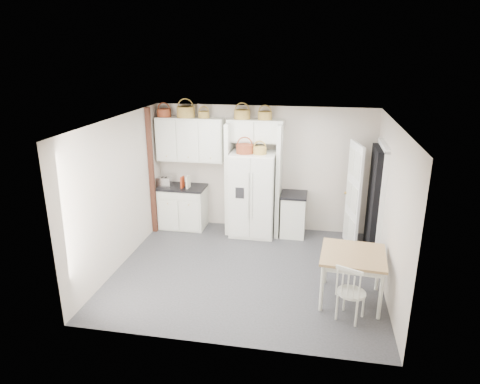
# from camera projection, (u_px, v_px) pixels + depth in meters

# --- Properties ---
(floor) EXTENTS (4.50, 4.50, 0.00)m
(floor) POSITION_uv_depth(u_px,v_px,m) (247.00, 271.00, 7.44)
(floor) COLOR #2D2D2F
(floor) RESTS_ON ground
(ceiling) EXTENTS (4.50, 4.50, 0.00)m
(ceiling) POSITION_uv_depth(u_px,v_px,m) (248.00, 121.00, 6.62)
(ceiling) COLOR white
(ceiling) RESTS_ON wall_back
(wall_back) EXTENTS (4.50, 0.00, 4.50)m
(wall_back) POSITION_uv_depth(u_px,v_px,m) (263.00, 169.00, 8.90)
(wall_back) COLOR #B6B1A8
(wall_back) RESTS_ON floor
(wall_left) EXTENTS (0.00, 4.00, 4.00)m
(wall_left) POSITION_uv_depth(u_px,v_px,m) (120.00, 193.00, 7.41)
(wall_left) COLOR #B6B1A8
(wall_left) RESTS_ON floor
(wall_right) EXTENTS (0.00, 4.00, 4.00)m
(wall_right) POSITION_uv_depth(u_px,v_px,m) (390.00, 209.00, 6.65)
(wall_right) COLOR #B6B1A8
(wall_right) RESTS_ON floor
(refrigerator) EXTENTS (0.89, 0.72, 1.73)m
(refrigerator) POSITION_uv_depth(u_px,v_px,m) (253.00, 194.00, 8.70)
(refrigerator) COLOR silver
(refrigerator) RESTS_ON floor
(base_cab_left) EXTENTS (0.95, 0.60, 0.88)m
(base_cab_left) POSITION_uv_depth(u_px,v_px,m) (183.00, 207.00, 9.18)
(base_cab_left) COLOR silver
(base_cab_left) RESTS_ON floor
(base_cab_right) EXTENTS (0.48, 0.58, 0.85)m
(base_cab_right) POSITION_uv_depth(u_px,v_px,m) (293.00, 215.00, 8.78)
(base_cab_right) COLOR silver
(base_cab_right) RESTS_ON floor
(dining_table) EXTENTS (1.01, 1.01, 0.78)m
(dining_table) POSITION_uv_depth(u_px,v_px,m) (351.00, 277.00, 6.47)
(dining_table) COLOR olive
(dining_table) RESTS_ON floor
(windsor_chair) EXTENTS (0.52, 0.50, 0.83)m
(windsor_chair) POSITION_uv_depth(u_px,v_px,m) (351.00, 293.00, 6.00)
(windsor_chair) COLOR silver
(windsor_chair) RESTS_ON floor
(counter_left) EXTENTS (0.99, 0.64, 0.04)m
(counter_left) POSITION_uv_depth(u_px,v_px,m) (182.00, 187.00, 9.03)
(counter_left) COLOR black
(counter_left) RESTS_ON base_cab_left
(counter_right) EXTENTS (0.52, 0.62, 0.04)m
(counter_right) POSITION_uv_depth(u_px,v_px,m) (294.00, 195.00, 8.64)
(counter_right) COLOR black
(counter_right) RESTS_ON base_cab_right
(toaster) EXTENTS (0.30, 0.17, 0.20)m
(toaster) POSITION_uv_depth(u_px,v_px,m) (164.00, 182.00, 8.96)
(toaster) COLOR silver
(toaster) RESTS_ON counter_left
(cookbook_red) EXTENTS (0.05, 0.16, 0.24)m
(cookbook_red) POSITION_uv_depth(u_px,v_px,m) (182.00, 182.00, 8.91)
(cookbook_red) COLOR #9F3013
(cookbook_red) RESTS_ON counter_left
(cookbook_cream) EXTENTS (0.05, 0.18, 0.26)m
(cookbook_cream) POSITION_uv_depth(u_px,v_px,m) (188.00, 182.00, 8.88)
(cookbook_cream) COLOR beige
(cookbook_cream) RESTS_ON counter_left
(basket_upper_a) EXTENTS (0.29, 0.29, 0.16)m
(basket_upper_a) POSITION_uv_depth(u_px,v_px,m) (164.00, 113.00, 8.73)
(basket_upper_a) COLOR brown
(basket_upper_a) RESTS_ON upper_cabinet
(basket_upper_b) EXTENTS (0.37, 0.37, 0.22)m
(basket_upper_b) POSITION_uv_depth(u_px,v_px,m) (186.00, 112.00, 8.64)
(basket_upper_b) COLOR olive
(basket_upper_b) RESTS_ON upper_cabinet
(basket_upper_c) EXTENTS (0.23, 0.23, 0.13)m
(basket_upper_c) POSITION_uv_depth(u_px,v_px,m) (204.00, 115.00, 8.59)
(basket_upper_c) COLOR olive
(basket_upper_c) RESTS_ON upper_cabinet
(basket_bridge_a) EXTENTS (0.32, 0.32, 0.18)m
(basket_bridge_a) POSITION_uv_depth(u_px,v_px,m) (242.00, 114.00, 8.45)
(basket_bridge_a) COLOR olive
(basket_bridge_a) RESTS_ON bridge_cabinet
(basket_bridge_b) EXTENTS (0.28, 0.28, 0.16)m
(basket_bridge_b) POSITION_uv_depth(u_px,v_px,m) (265.00, 116.00, 8.37)
(basket_bridge_b) COLOR olive
(basket_bridge_b) RESTS_ON bridge_cabinet
(basket_fridge_a) EXTENTS (0.34, 0.34, 0.18)m
(basket_fridge_a) POSITION_uv_depth(u_px,v_px,m) (245.00, 149.00, 8.33)
(basket_fridge_a) COLOR brown
(basket_fridge_a) RESTS_ON refrigerator
(basket_fridge_b) EXTENTS (0.26, 0.26, 0.14)m
(basket_fridge_b) POSITION_uv_depth(u_px,v_px,m) (260.00, 150.00, 8.28)
(basket_fridge_b) COLOR olive
(basket_fridge_b) RESTS_ON refrigerator
(upper_cabinet) EXTENTS (1.40, 0.34, 0.90)m
(upper_cabinet) POSITION_uv_depth(u_px,v_px,m) (190.00, 139.00, 8.80)
(upper_cabinet) COLOR silver
(upper_cabinet) RESTS_ON wall_back
(bridge_cabinet) EXTENTS (1.12, 0.34, 0.45)m
(bridge_cabinet) POSITION_uv_depth(u_px,v_px,m) (255.00, 131.00, 8.50)
(bridge_cabinet) COLOR silver
(bridge_cabinet) RESTS_ON wall_back
(fridge_panel_left) EXTENTS (0.08, 0.60, 2.30)m
(fridge_panel_left) POSITION_uv_depth(u_px,v_px,m) (229.00, 178.00, 8.78)
(fridge_panel_left) COLOR silver
(fridge_panel_left) RESTS_ON floor
(fridge_panel_right) EXTENTS (0.08, 0.60, 2.30)m
(fridge_panel_right) POSITION_uv_depth(u_px,v_px,m) (279.00, 181.00, 8.60)
(fridge_panel_right) COLOR silver
(fridge_panel_right) RESTS_ON floor
(trim_post) EXTENTS (0.09, 0.09, 2.60)m
(trim_post) POSITION_uv_depth(u_px,v_px,m) (152.00, 172.00, 8.67)
(trim_post) COLOR #361A12
(trim_post) RESTS_ON floor
(doorway_void) EXTENTS (0.18, 0.85, 2.05)m
(doorway_void) POSITION_uv_depth(u_px,v_px,m) (375.00, 204.00, 7.68)
(doorway_void) COLOR black
(doorway_void) RESTS_ON floor
(door_slab) EXTENTS (0.21, 0.79, 2.05)m
(door_slab) POSITION_uv_depth(u_px,v_px,m) (353.00, 197.00, 8.06)
(door_slab) COLOR white
(door_slab) RESTS_ON floor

